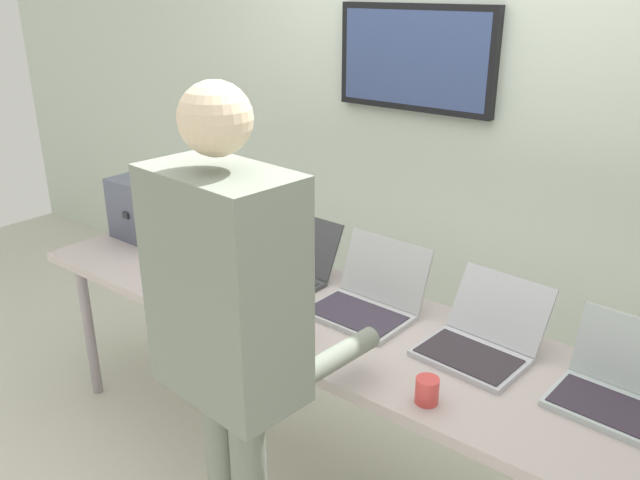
# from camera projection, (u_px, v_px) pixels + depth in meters

# --- Properties ---
(ground) EXTENTS (8.00, 8.00, 0.04)m
(ground) POSITION_uv_depth(u_px,v_px,m) (313.00, 473.00, 2.82)
(ground) COLOR beige
(back_wall) EXTENTS (8.00, 0.11, 2.78)m
(back_wall) POSITION_uv_depth(u_px,v_px,m) (460.00, 110.00, 3.11)
(back_wall) COLOR silver
(back_wall) RESTS_ON ground
(workbench) EXTENTS (2.66, 0.70, 0.78)m
(workbench) POSITION_uv_depth(u_px,v_px,m) (312.00, 321.00, 2.54)
(workbench) COLOR #B1A19F
(workbench) RESTS_ON ground
(equipment_box) EXTENTS (0.34, 0.30, 0.30)m
(equipment_box) POSITION_uv_depth(u_px,v_px,m) (151.00, 207.00, 3.19)
(equipment_box) COLOR #4F5467
(equipment_box) RESTS_ON workbench
(laptop_station_0) EXTENTS (0.40, 0.37, 0.24)m
(laptop_station_0) POSITION_uv_depth(u_px,v_px,m) (217.00, 244.00, 2.99)
(laptop_station_0) COLOR #ADB1BA
(laptop_station_0) RESTS_ON workbench
(laptop_station_1) EXTENTS (0.33, 0.37, 0.25)m
(laptop_station_1) POSITION_uv_depth(u_px,v_px,m) (289.00, 268.00, 2.73)
(laptop_station_1) COLOR #3B3C3F
(laptop_station_1) RESTS_ON workbench
(laptop_station_2) EXTENTS (0.38, 0.35, 0.26)m
(laptop_station_2) POSITION_uv_depth(u_px,v_px,m) (368.00, 298.00, 2.47)
(laptop_station_2) COLOR #AFB0B3
(laptop_station_2) RESTS_ON workbench
(laptop_station_3) EXTENTS (0.37, 0.39, 0.23)m
(laptop_station_3) POSITION_uv_depth(u_px,v_px,m) (482.00, 338.00, 2.20)
(laptop_station_3) COLOR #B1B1BA
(laptop_station_3) RESTS_ON workbench
(laptop_station_4) EXTENTS (0.35, 0.31, 0.24)m
(laptop_station_4) POSITION_uv_depth(u_px,v_px,m) (617.00, 387.00, 1.93)
(laptop_station_4) COLOR #ADB7B8
(laptop_station_4) RESTS_ON workbench
(person) EXTENTS (0.47, 0.61, 1.74)m
(person) POSITION_uv_depth(u_px,v_px,m) (230.00, 324.00, 1.84)
(person) COLOR slate
(person) RESTS_ON ground
(coffee_mug) EXTENTS (0.07, 0.07, 0.08)m
(coffee_mug) POSITION_uv_depth(u_px,v_px,m) (427.00, 390.00, 1.94)
(coffee_mug) COLOR #D4403E
(coffee_mug) RESTS_ON workbench
(paper_sheet) EXTENTS (0.25, 0.32, 0.00)m
(paper_sheet) POSITION_uv_depth(u_px,v_px,m) (255.00, 314.00, 2.48)
(paper_sheet) COLOR white
(paper_sheet) RESTS_ON workbench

